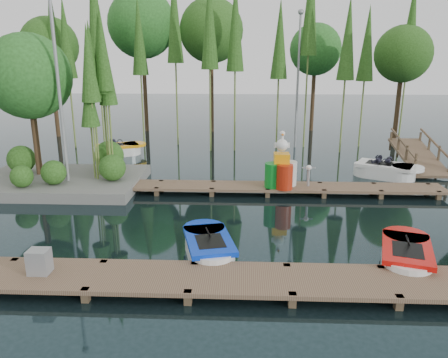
{
  "coord_description": "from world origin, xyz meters",
  "views": [
    {
      "loc": [
        1.1,
        -13.09,
        4.99
      ],
      "look_at": [
        0.5,
        0.5,
        1.1
      ],
      "focal_mm": 35.0,
      "sensor_mm": 36.0,
      "label": 1
    }
  ],
  "objects_px": {
    "utility_cabinet": "(39,261)",
    "drum_cluster": "(282,171)",
    "boat_blue": "(209,247)",
    "boat_yellow_far": "(118,150)",
    "island": "(48,104)",
    "yellow_barrel": "(276,174)",
    "boat_red": "(406,256)"
  },
  "relations": [
    {
      "from": "boat_red",
      "to": "boat_yellow_far",
      "type": "bearing_deg",
      "value": 148.47
    },
    {
      "from": "boat_blue",
      "to": "utility_cabinet",
      "type": "height_order",
      "value": "utility_cabinet"
    },
    {
      "from": "utility_cabinet",
      "to": "island",
      "type": "bearing_deg",
      "value": 110.56
    },
    {
      "from": "boat_yellow_far",
      "to": "drum_cluster",
      "type": "distance_m",
      "value": 10.03
    },
    {
      "from": "boat_yellow_far",
      "to": "utility_cabinet",
      "type": "height_order",
      "value": "boat_yellow_far"
    },
    {
      "from": "island",
      "to": "boat_blue",
      "type": "distance_m",
      "value": 9.47
    },
    {
      "from": "utility_cabinet",
      "to": "drum_cluster",
      "type": "xyz_separation_m",
      "value": [
        5.91,
        6.84,
        0.33
      ]
    },
    {
      "from": "boat_red",
      "to": "drum_cluster",
      "type": "height_order",
      "value": "drum_cluster"
    },
    {
      "from": "boat_blue",
      "to": "boat_yellow_far",
      "type": "xyz_separation_m",
      "value": [
        -5.54,
        11.46,
        0.04
      ]
    },
    {
      "from": "island",
      "to": "drum_cluster",
      "type": "distance_m",
      "value": 9.17
    },
    {
      "from": "utility_cabinet",
      "to": "boat_red",
      "type": "bearing_deg",
      "value": 8.79
    },
    {
      "from": "island",
      "to": "yellow_barrel",
      "type": "xyz_separation_m",
      "value": [
        8.65,
        -0.79,
        -2.45
      ]
    },
    {
      "from": "boat_yellow_far",
      "to": "yellow_barrel",
      "type": "height_order",
      "value": "boat_yellow_far"
    },
    {
      "from": "boat_yellow_far",
      "to": "utility_cabinet",
      "type": "relative_size",
      "value": 5.23
    },
    {
      "from": "drum_cluster",
      "to": "boat_red",
      "type": "bearing_deg",
      "value": -65.01
    },
    {
      "from": "boat_blue",
      "to": "boat_yellow_far",
      "type": "distance_m",
      "value": 12.73
    },
    {
      "from": "boat_blue",
      "to": "yellow_barrel",
      "type": "height_order",
      "value": "yellow_barrel"
    },
    {
      "from": "boat_blue",
      "to": "boat_yellow_far",
      "type": "relative_size",
      "value": 0.91
    },
    {
      "from": "utility_cabinet",
      "to": "boat_yellow_far",
      "type": "bearing_deg",
      "value": 98.31
    },
    {
      "from": "island",
      "to": "yellow_barrel",
      "type": "relative_size",
      "value": 7.82
    },
    {
      "from": "island",
      "to": "yellow_barrel",
      "type": "bearing_deg",
      "value": -5.22
    },
    {
      "from": "drum_cluster",
      "to": "boat_yellow_far",
      "type": "bearing_deg",
      "value": 141.4
    },
    {
      "from": "boat_blue",
      "to": "drum_cluster",
      "type": "distance_m",
      "value": 5.73
    },
    {
      "from": "boat_blue",
      "to": "boat_red",
      "type": "distance_m",
      "value": 4.87
    },
    {
      "from": "boat_blue",
      "to": "drum_cluster",
      "type": "bearing_deg",
      "value": 52.51
    },
    {
      "from": "boat_red",
      "to": "boat_yellow_far",
      "type": "height_order",
      "value": "boat_yellow_far"
    },
    {
      "from": "boat_yellow_far",
      "to": "drum_cluster",
      "type": "bearing_deg",
      "value": -44.63
    },
    {
      "from": "drum_cluster",
      "to": "island",
      "type": "bearing_deg",
      "value": 173.89
    },
    {
      "from": "boat_red",
      "to": "boat_yellow_far",
      "type": "xyz_separation_m",
      "value": [
        -10.4,
        11.78,
        0.04
      ]
    },
    {
      "from": "boat_yellow_far",
      "to": "yellow_barrel",
      "type": "bearing_deg",
      "value": -44.6
    },
    {
      "from": "island",
      "to": "boat_red",
      "type": "xyz_separation_m",
      "value": [
        11.41,
        -6.48,
        -2.94
      ]
    },
    {
      "from": "boat_red",
      "to": "utility_cabinet",
      "type": "distance_m",
      "value": 8.6
    }
  ]
}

